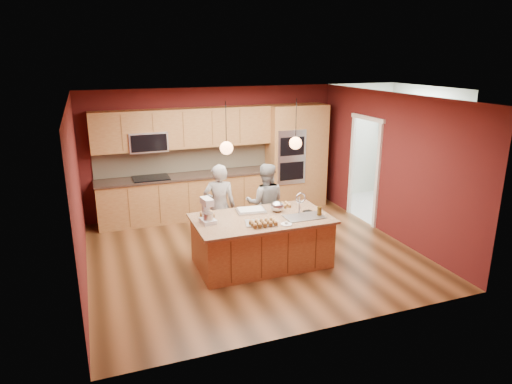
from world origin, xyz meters
name	(u,v)px	position (x,y,z in m)	size (l,w,h in m)	color
floor	(253,253)	(0.00, 0.00, 0.00)	(5.50, 5.50, 0.00)	#412713
ceiling	(252,97)	(0.00, 0.00, 2.70)	(5.50, 5.50, 0.00)	silver
wall_back	(213,151)	(0.00, 2.50, 1.35)	(5.50, 5.50, 0.00)	#4F1515
wall_front	(324,231)	(0.00, -2.50, 1.35)	(5.50, 5.50, 0.00)	#4F1515
wall_left	(77,196)	(-2.75, 0.00, 1.35)	(5.00, 5.00, 0.00)	#4F1515
wall_right	(390,166)	(2.75, 0.00, 1.35)	(5.00, 5.00, 0.00)	#4F1515
cabinet_run	(185,172)	(-0.68, 2.25, 0.98)	(3.74, 0.64, 2.30)	#9B5A30
oven_column	(296,156)	(1.85, 2.19, 1.15)	(1.30, 0.62, 2.30)	#9B5A30
doorway_trim	(364,171)	(2.73, 0.80, 1.05)	(0.08, 1.11, 2.20)	white
laundry_room	(420,121)	(4.35, 1.20, 1.95)	(2.60, 2.70, 2.70)	beige
pendant_left	(226,148)	(-0.57, -0.44, 2.00)	(0.20, 0.20, 0.80)	black
pendant_right	(295,143)	(0.57, -0.44, 2.00)	(0.20, 0.20, 0.80)	black
island	(263,240)	(0.01, -0.45, 0.42)	(2.21, 1.24, 1.20)	#9B5A30
person_left	(220,207)	(-0.46, 0.43, 0.77)	(0.56, 0.37, 1.55)	black
person_right	(265,203)	(0.41, 0.43, 0.74)	(0.72, 0.56, 1.49)	gray
stand_mixer	(207,212)	(-0.88, -0.36, 0.99)	(0.24, 0.31, 0.40)	silver
sheet_cake	(251,210)	(-0.07, -0.11, 0.84)	(0.52, 0.42, 0.05)	silver
cooling_rack	(260,223)	(-0.13, -0.69, 0.83)	(0.45, 0.32, 0.02)	silver
mixing_bowl	(277,206)	(0.35, -0.26, 0.91)	(0.23, 0.23, 0.19)	silver
plate	(286,224)	(0.24, -0.88, 0.82)	(0.18, 0.18, 0.01)	silver
tumbler	(319,211)	(0.92, -0.69, 0.89)	(0.08, 0.08, 0.15)	#3D290C
phone	(307,211)	(0.83, -0.43, 0.82)	(0.14, 0.08, 0.01)	black
cupcakes_left	(207,214)	(-0.82, -0.07, 0.85)	(0.23, 0.23, 0.07)	tan
cupcakes_rack	(263,222)	(-0.11, -0.81, 0.87)	(0.42, 0.25, 0.08)	tan
cupcakes_right	(283,205)	(0.55, -0.06, 0.85)	(0.23, 0.23, 0.07)	tan
washer	(418,187)	(4.20, 0.86, 0.54)	(0.67, 0.69, 1.08)	silver
dryer	(397,182)	(4.23, 1.61, 0.46)	(0.57, 0.59, 0.93)	silver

